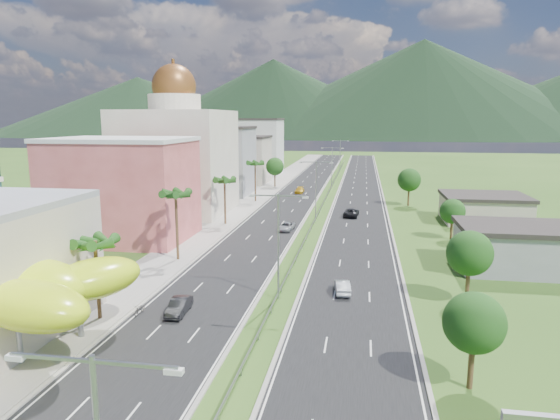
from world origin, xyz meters
The scene contains 33 objects.
ground centered at (0.00, 0.00, 0.00)m, with size 500.00×500.00×0.00m, color #2D5119.
road_left centered at (-7.50, 90.00, 0.02)m, with size 11.00×260.00×0.04m, color black.
road_right centered at (7.50, 90.00, 0.02)m, with size 11.00×260.00×0.04m, color black.
sidewalk_left centered at (-17.00, 90.00, 0.06)m, with size 7.00×260.00×0.12m, color gray.
median_guardrail centered at (0.00, 71.99, 0.62)m, with size 0.10×216.06×0.76m.
streetlight_median_b centered at (0.00, 10.00, 6.75)m, with size 6.04×0.25×11.00m.
streetlight_median_c centered at (0.00, 50.00, 6.75)m, with size 6.04×0.25×11.00m.
streetlight_median_d centered at (0.00, 95.00, 6.75)m, with size 6.04×0.25×11.00m.
streetlight_median_e centered at (0.00, 140.00, 6.75)m, with size 6.04×0.25×11.00m.
lime_canopy centered at (-20.00, -4.00, 4.99)m, with size 18.00×15.00×7.40m.
pink_shophouse centered at (-28.00, 32.00, 7.50)m, with size 20.00×15.00×15.00m, color #BB504C.
domed_building centered at (-28.00, 55.00, 11.35)m, with size 20.00×20.00×28.70m.
midrise_grey centered at (-27.00, 80.00, 8.00)m, with size 16.00×15.00×16.00m, color gray.
midrise_beige centered at (-27.00, 102.00, 6.50)m, with size 16.00×15.00×13.00m, color #B5A795.
midrise_white centered at (-27.00, 125.00, 9.00)m, with size 16.00×15.00×18.00m, color silver.
shed_near centered at (28.00, 25.00, 2.50)m, with size 15.00×10.00×5.00m, color gray.
shed_far centered at (30.00, 55.00, 2.20)m, with size 14.00×12.00×4.40m, color #B5A795.
palm_tree_b centered at (-15.50, 2.00, 7.06)m, with size 3.60×3.60×8.10m.
palm_tree_c centered at (-15.50, 22.00, 8.50)m, with size 3.60×3.60×9.60m.
palm_tree_d centered at (-15.50, 45.00, 7.54)m, with size 3.60×3.60×8.60m.
palm_tree_e centered at (-15.50, 70.00, 8.31)m, with size 3.60×3.60×9.40m.
leafy_tree_lfar centered at (-15.50, 95.00, 5.58)m, with size 4.90×4.90×8.05m.
leafy_tree_ra centered at (16.00, -5.00, 4.78)m, with size 4.20×4.20×6.90m.
leafy_tree_rb centered at (19.00, 12.00, 5.18)m, with size 4.55×4.55×7.47m.
leafy_tree_rc centered at (22.00, 40.00, 4.37)m, with size 3.85×3.85×6.33m.
leafy_tree_rd centered at (18.00, 70.00, 5.58)m, with size 4.90×4.90×8.05m.
mountain_ridge centered at (60.00, 450.00, 0.00)m, with size 860.00×140.00×90.00m, color black, non-canonical shape.
car_dark_left centered at (-8.68, 4.39, 0.78)m, with size 1.56×4.49×1.48m, color black.
car_silver_mid_left centered at (-4.07, 41.79, 0.70)m, with size 2.19×4.75×1.32m, color #93969A.
car_yellow_far_left centered at (-7.32, 84.46, 0.76)m, with size 2.03×4.98×1.45m, color gold.
car_silver_right centered at (6.46, 12.74, 0.74)m, with size 1.48×4.24×1.40m, color #B2B6BA.
car_dark_far_right centered at (6.28, 55.81, 0.82)m, with size 2.60×5.65×1.57m, color black.
motorcycle centered at (-12.30, 3.62, 0.65)m, with size 0.58×1.92×1.23m, color black.
Camera 1 is at (8.30, -38.48, 18.36)m, focal length 32.00 mm.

